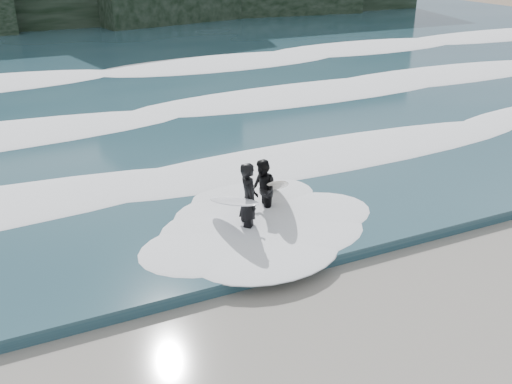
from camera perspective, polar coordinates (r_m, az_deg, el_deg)
ground at (r=10.89m, az=12.24°, el=-15.99°), size 120.00×120.00×0.00m
sea at (r=36.45m, az=-16.45°, el=12.50°), size 90.00×52.00×0.30m
foam_near at (r=17.59m, az=-5.21°, el=2.29°), size 60.00×3.20×0.20m
foam_mid at (r=23.96m, az=-11.10°, el=7.96°), size 60.00×4.00×0.24m
foam_far at (r=32.52m, az=-15.27°, el=11.86°), size 60.00×4.80×0.30m
surfer_left at (r=14.01m, az=-0.98°, el=-0.87°), size 1.16×2.16×1.98m
surfer_right at (r=15.02m, az=0.90°, el=0.26°), size 1.45×2.11×1.66m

